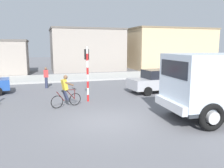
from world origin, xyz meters
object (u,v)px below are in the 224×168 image
Objects in this scene: cyclist at (66,91)px; traffic_light_pole at (87,66)px; car_white_mid at (158,81)px; pedestrian_near_kerb at (46,77)px.

cyclist is 0.54× the size of traffic_light_pole.
traffic_light_pole is at bearing 34.56° from cyclist.
cyclist is at bearing -162.52° from car_white_mid.
pedestrian_near_kerb is (-7.46, 3.95, 0.03)m from car_white_mid.
traffic_light_pole reaches higher than pedestrian_near_kerb.
car_white_mid is 2.53× the size of pedestrian_near_kerb.
cyclist is at bearing -82.03° from pedestrian_near_kerb.
cyclist reaches higher than pedestrian_near_kerb.
car_white_mid is at bearing 17.48° from cyclist.
traffic_light_pole reaches higher than car_white_mid.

